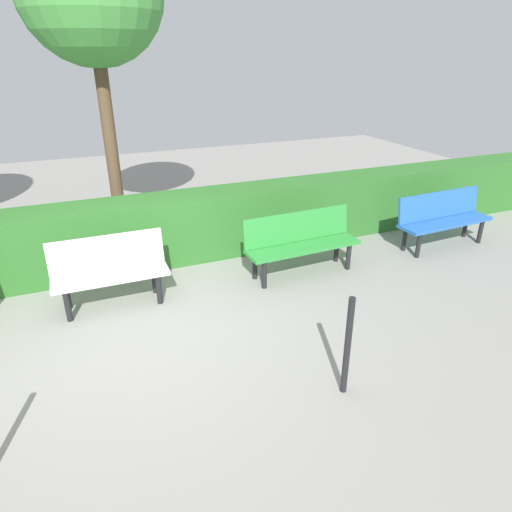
% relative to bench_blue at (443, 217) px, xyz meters
% --- Properties ---
extents(ground_plane, '(19.78, 19.78, 0.00)m').
position_rel_bench_blue_xyz_m(ground_plane, '(4.88, 0.71, -0.48)').
color(ground_plane, gray).
extents(bench_blue, '(1.65, 0.53, 0.86)m').
position_rel_bench_blue_xyz_m(bench_blue, '(0.00, 0.00, 0.00)').
color(bench_blue, blue).
rests_on(bench_blue, ground_plane).
extents(bench_green, '(1.66, 0.51, 0.86)m').
position_rel_bench_blue_xyz_m(bench_green, '(2.54, -0.01, 0.00)').
color(bench_green, '#2D8C38').
rests_on(bench_green, ground_plane).
extents(bench_white, '(1.36, 0.47, 0.86)m').
position_rel_bench_blue_xyz_m(bench_white, '(5.11, -0.12, -0.01)').
color(bench_white, white).
rests_on(bench_white, ground_plane).
extents(hedge_row, '(15.78, 0.68, 0.98)m').
position_rel_bench_blue_xyz_m(hedge_row, '(3.75, -1.13, 0.01)').
color(hedge_row, '#2D6B28').
rests_on(hedge_row, ground_plane).
extents(railing_post_mid, '(0.06, 0.06, 1.00)m').
position_rel_bench_blue_xyz_m(railing_post_mid, '(3.33, 2.36, 0.02)').
color(railing_post_mid, black).
rests_on(railing_post_mid, ground_plane).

